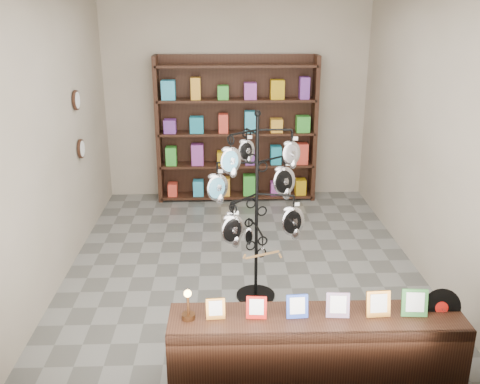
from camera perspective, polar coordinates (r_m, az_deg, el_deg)
The scene contains 6 objects.
ground at distance 6.36m, azimuth 0.29°, elevation -7.56°, with size 5.00×5.00×0.00m, color slate.
room_envelope at distance 5.77m, azimuth 0.32°, elevation 9.09°, with size 5.00×5.00×5.00m.
display_tree at distance 5.21m, azimuth 1.80°, elevation -0.24°, with size 1.04×1.04×1.96m.
front_shelf at distance 4.48m, azimuth 8.04°, elevation -16.08°, with size 2.32×0.49×0.82m.
back_shelving at distance 8.18m, azimuth -0.37°, elevation 6.22°, with size 2.42×0.36×2.20m.
wall_clocks at distance 6.84m, azimuth -16.83°, elevation 6.87°, with size 0.03×0.24×0.84m.
Camera 1 is at (-0.24, -5.68, 2.85)m, focal length 40.00 mm.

